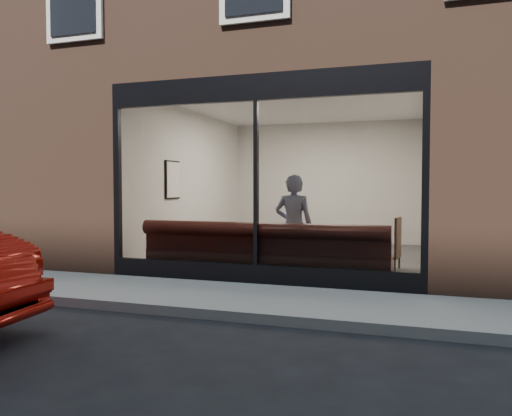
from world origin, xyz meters
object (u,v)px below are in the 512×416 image
(cafe_table_left, at_px, (233,230))
(cafe_table_right, at_px, (343,233))
(banquette, at_px, (264,265))
(person, at_px, (294,226))
(cafe_chair_right, at_px, (387,257))

(cafe_table_left, distance_m, cafe_table_right, 1.92)
(banquette, distance_m, cafe_table_left, 1.05)
(banquette, height_order, person, person)
(cafe_table_left, xyz_separation_m, cafe_chair_right, (2.56, 1.01, -0.50))
(person, distance_m, cafe_table_left, 1.21)
(cafe_table_left, relative_size, cafe_chair_right, 1.35)
(cafe_table_right, bearing_deg, cafe_chair_right, 57.67)
(person, xyz_separation_m, cafe_table_left, (-1.17, 0.31, -0.11))
(person, distance_m, cafe_table_right, 0.83)
(banquette, bearing_deg, cafe_chair_right, 40.44)
(cafe_table_left, relative_size, cafe_table_right, 1.00)
(cafe_chair_right, bearing_deg, banquette, 50.18)
(banquette, bearing_deg, cafe_table_left, 143.06)
(person, bearing_deg, cafe_chair_right, -139.82)
(cafe_table_left, height_order, cafe_table_right, same)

